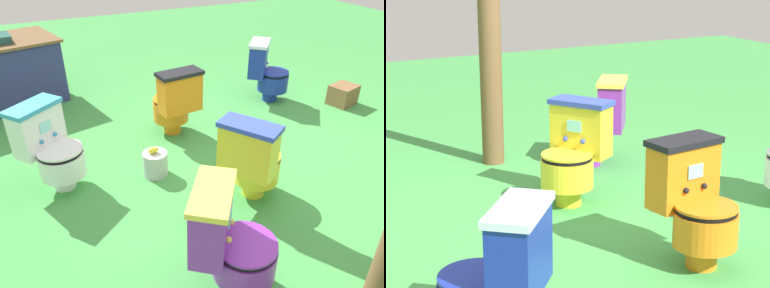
# 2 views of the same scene
# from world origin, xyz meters

# --- Properties ---
(ground) EXTENTS (14.00, 14.00, 0.00)m
(ground) POSITION_xyz_m (0.00, 0.00, 0.00)
(ground) COLOR #429947
(toilet_blue) EXTENTS (0.64, 0.63, 0.73)m
(toilet_blue) POSITION_xyz_m (1.06, 1.20, 0.37)
(toilet_blue) COLOR #192D9E
(toilet_blue) RESTS_ON ground
(toilet_purple) EXTENTS (0.63, 0.62, 0.73)m
(toilet_purple) POSITION_xyz_m (-0.78, -1.05, 0.37)
(toilet_purple) COLOR purple
(toilet_purple) RESTS_ON ground
(toilet_white) EXTENTS (0.62, 0.64, 0.73)m
(toilet_white) POSITION_xyz_m (-1.56, 0.47, 0.37)
(toilet_white) COLOR white
(toilet_white) RESTS_ON ground
(toilet_orange) EXTENTS (0.45, 0.53, 0.73)m
(toilet_orange) POSITION_xyz_m (-0.31, 0.84, 0.37)
(toilet_orange) COLOR orange
(toilet_orange) RESTS_ON ground
(toilet_yellow) EXTENTS (0.63, 0.60, 0.73)m
(toilet_yellow) POSITION_xyz_m (-0.19, -0.39, 0.37)
(toilet_yellow) COLOR yellow
(toilet_yellow) RESTS_ON ground
(small_crate) EXTENTS (0.37, 0.33, 0.24)m
(small_crate) POSITION_xyz_m (1.84, 0.67, 0.12)
(small_crate) COLOR brown
(small_crate) RESTS_ON ground
(lemon_bucket) EXTENTS (0.22, 0.22, 0.28)m
(lemon_bucket) POSITION_xyz_m (-0.76, 0.25, 0.12)
(lemon_bucket) COLOR #B7B7BF
(lemon_bucket) RESTS_ON ground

